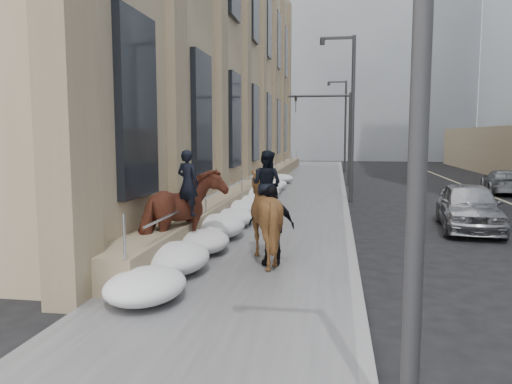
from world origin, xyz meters
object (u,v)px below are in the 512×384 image
Objects in this scene: mounted_horse_left at (183,212)px; car_silver at (469,206)px; pedestrian at (271,225)px; car_grey at (503,182)px; mounted_horse_right at (264,213)px.

mounted_horse_left is 10.27m from car_silver.
mounted_horse_left is 2.40m from pedestrian.
mounted_horse_left is 22.02m from car_grey.
mounted_horse_left is 1.05× the size of mounted_horse_right.
pedestrian is (0.25, -0.44, -0.23)m from mounted_horse_right.
pedestrian is at bearing -169.63° from mounted_horse_left.
mounted_horse_right reaches higher than pedestrian.
car_silver reaches higher than car_grey.
mounted_horse_left reaches higher than car_grey.
mounted_horse_left is 1.50× the size of pedestrian.
mounted_horse_right is at bearing -131.66° from car_silver.
pedestrian is at bearing 142.51° from mounted_horse_right.
mounted_horse_left is 0.63× the size of car_grey.
car_silver is at bearing 53.50° from pedestrian.
mounted_horse_left reaches higher than pedestrian.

